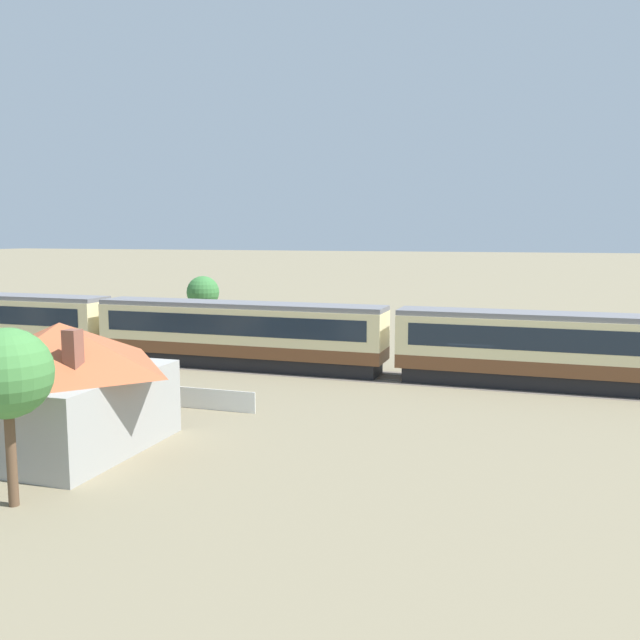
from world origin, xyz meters
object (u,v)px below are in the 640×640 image
object	(u,v)px
cottage_terracotta_roof	(62,384)
yard_tree_1	(203,293)
passenger_train	(397,339)
yard_tree_0	(6,374)

from	to	relation	value
cottage_terracotta_roof	yard_tree_1	distance (m)	33.28
passenger_train	yard_tree_1	bearing A→B (deg)	145.59
passenger_train	cottage_terracotta_roof	world-z (taller)	cottage_terracotta_roof
cottage_terracotta_roof	yard_tree_0	size ratio (longest dim) A/B	1.40
cottage_terracotta_roof	yard_tree_1	bearing A→B (deg)	108.24
cottage_terracotta_roof	yard_tree_0	world-z (taller)	yard_tree_0
passenger_train	yard_tree_0	distance (m)	24.32
passenger_train	cottage_terracotta_roof	bearing A→B (deg)	-119.59
cottage_terracotta_roof	yard_tree_1	xyz separation A→B (m)	(-10.41, 31.59, 0.82)
passenger_train	yard_tree_1	distance (m)	24.77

